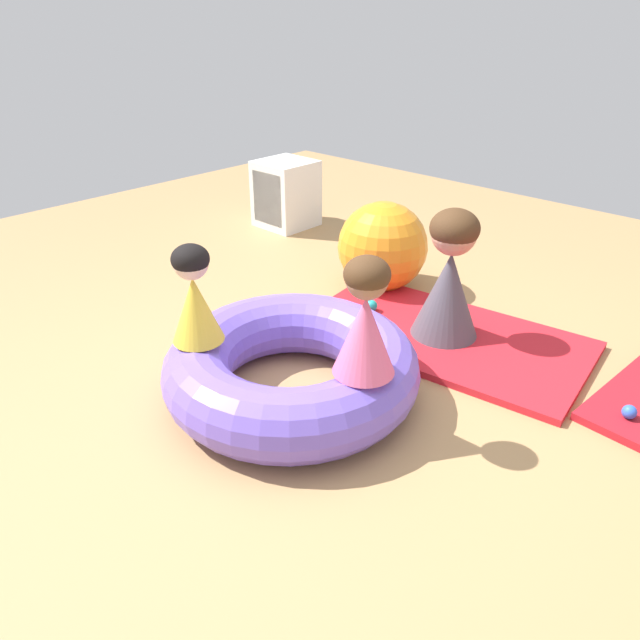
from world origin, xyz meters
TOP-DOWN VIEW (x-y plane):
  - ground_plane at (0.00, 0.00)m, footprint 8.00×8.00m
  - gym_mat_center_rear at (0.14, 0.92)m, footprint 1.69×1.08m
  - inflatable_cushion at (-0.09, -0.08)m, footprint 1.24×1.24m
  - child_in_yellow at (-0.39, -0.38)m, footprint 0.34×0.34m
  - child_in_pink at (0.34, -0.06)m, footprint 0.37×0.37m
  - adult_seated at (0.14, 0.92)m, footprint 0.53×0.53m
  - play_ball_teal at (-0.33, 0.85)m, footprint 0.07×0.07m
  - play_ball_blue at (1.20, 0.82)m, footprint 0.07×0.07m
  - exercise_ball_large at (-0.56, 1.23)m, footprint 0.60×0.60m
  - storage_cube at (-1.98, 1.68)m, footprint 0.44×0.44m

SIDE VIEW (x-z plane):
  - ground_plane at x=0.00m, z-range 0.00..0.00m
  - gym_mat_center_rear at x=0.14m, z-range 0.00..0.04m
  - play_ball_blue at x=1.20m, z-range 0.04..0.11m
  - play_ball_teal at x=-0.33m, z-range 0.04..0.11m
  - inflatable_cushion at x=-0.09m, z-range 0.00..0.33m
  - storage_cube at x=-1.98m, z-range 0.00..0.56m
  - exercise_ball_large at x=-0.56m, z-range 0.00..0.60m
  - adult_seated at x=0.14m, z-range 0.03..0.77m
  - child_in_yellow at x=-0.39m, z-range 0.32..0.79m
  - child_in_pink at x=0.34m, z-range 0.32..0.85m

